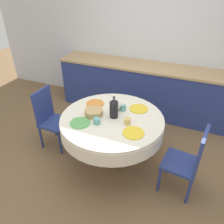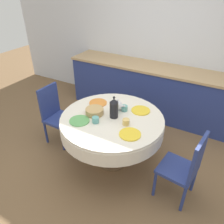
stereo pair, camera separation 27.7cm
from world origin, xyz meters
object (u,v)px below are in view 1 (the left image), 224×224
at_px(chair_left, 189,160).
at_px(chair_right, 50,116).
at_px(teapot, 116,105).
at_px(coffee_carafe, 114,108).

bearing_deg(chair_left, chair_right, 92.99).
distance_m(chair_left, teapot, 1.14).
relative_size(chair_left, coffee_carafe, 3.10).
bearing_deg(teapot, chair_right, -170.48).
distance_m(chair_left, coffee_carafe, 1.08).
xyz_separation_m(chair_right, coffee_carafe, (1.04, -0.00, 0.39)).
bearing_deg(coffee_carafe, teapot, 102.79).
bearing_deg(teapot, coffee_carafe, -77.21).
bearing_deg(chair_left, teapot, 80.08).
distance_m(chair_right, teapot, 1.07).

